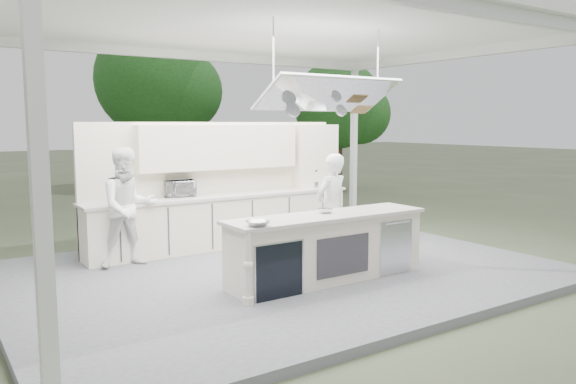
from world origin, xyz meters
TOP-DOWN VIEW (x-y plane):
  - ground at (0.00, 0.00)m, footprint 90.00×90.00m
  - stage_deck at (0.00, 0.00)m, footprint 8.00×6.00m
  - tent at (0.00, -0.01)m, footprint 8.20×6.20m
  - demo_island at (0.18, -0.91)m, footprint 3.10×0.79m
  - back_counter at (0.00, 1.90)m, footprint 5.08×0.72m
  - back_wall_unit at (0.44, 2.11)m, footprint 5.05×0.48m
  - tree_cluster at (-0.16, 9.77)m, footprint 19.55×9.40m
  - head_chef at (0.90, -0.09)m, footprint 0.71×0.55m
  - sous_chef at (-1.90, 1.45)m, footprint 0.91×0.71m
  - toaster_oven at (-0.78, 2.08)m, footprint 0.57×0.44m
  - bowl_large at (-1.10, -1.15)m, footprint 0.30×0.30m
  - bowl_small at (0.24, -0.79)m, footprint 0.28×0.28m

SIDE VIEW (x-z plane):
  - ground at x=0.00m, z-range 0.00..0.00m
  - stage_deck at x=0.00m, z-range 0.00..0.12m
  - demo_island at x=0.18m, z-range 0.12..1.07m
  - back_counter at x=0.00m, z-range 0.12..1.07m
  - head_chef at x=0.90m, z-range 0.12..1.87m
  - sous_chef at x=-1.90m, z-range 0.12..1.98m
  - bowl_small at x=0.24m, z-range 1.07..1.14m
  - bowl_large at x=-1.10m, z-range 1.07..1.14m
  - toaster_oven at x=-0.78m, z-range 1.07..1.36m
  - back_wall_unit at x=0.44m, z-range 0.45..2.70m
  - tree_cluster at x=-0.16m, z-range 0.36..6.21m
  - tent at x=0.00m, z-range 1.78..5.64m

